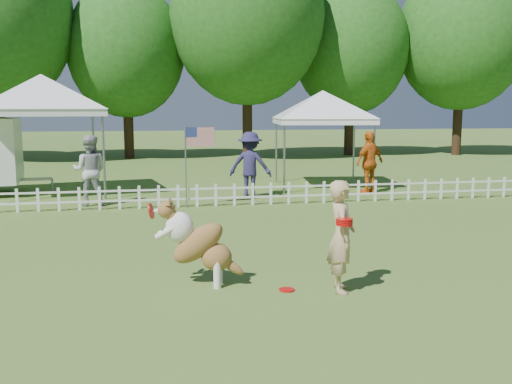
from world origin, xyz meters
The scene contains 15 objects.
ground centered at (0.00, 0.00, 0.00)m, with size 120.00×120.00×0.00m, color #3A631F.
picket_fence centered at (0.00, 7.00, 0.30)m, with size 22.00×0.08×0.60m, color white, non-canonical shape.
handler centered at (0.68, -0.43, 0.80)m, with size 0.58×0.38×1.60m, color tan.
dog centered at (-1.27, 0.19, 0.64)m, with size 1.23×0.41×1.28m, color brown, non-canonical shape.
frisbee_on_turf centered at (-0.07, -0.28, 0.01)m, with size 0.23×0.23×0.02m, color #C00B0B.
canopy_tent_left centered at (-5.05, 10.04, 1.76)m, with size 3.40×3.40×3.51m, color white, non-canonical shape.
canopy_tent_right centered at (3.61, 10.05, 1.55)m, with size 2.99×2.99×3.09m, color white, non-canonical shape.
flag_pole centered at (-1.04, 6.93, 1.07)m, with size 0.82×0.09×2.15m, color gray, non-canonical shape.
spectator_a centered at (-3.54, 7.77, 0.94)m, with size 0.92×0.71×1.89m, color #ABABB0.
spectator_b centered at (0.92, 8.33, 0.96)m, with size 1.24×0.71×1.92m, color #28234C.
spectator_c centered at (4.65, 8.49, 0.95)m, with size 1.12×0.46×1.91m, color #CF5F18.
tree_center_left centered at (-3.00, 22.50, 4.90)m, with size 6.00×6.00×9.80m, color #215017, non-canonical shape.
tree_center_right centered at (3.00, 21.00, 6.30)m, with size 7.60×7.60×12.60m, color #215017, non-canonical shape.
tree_right centered at (9.00, 22.50, 5.20)m, with size 6.20×6.20×10.40m, color #215017, non-canonical shape.
tree_far_right centered at (15.00, 21.50, 5.70)m, with size 7.00×7.00×11.40m, color #215017, non-canonical shape.
Camera 1 is at (-1.94, -7.93, 2.58)m, focal length 40.00 mm.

